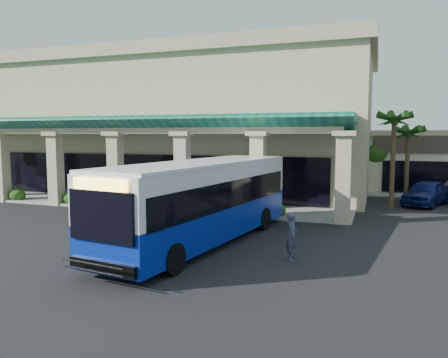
% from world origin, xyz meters
% --- Properties ---
extents(ground, '(110.00, 110.00, 0.00)m').
position_xyz_m(ground, '(0.00, 0.00, 0.00)').
color(ground, black).
extents(main_building, '(30.80, 14.80, 11.35)m').
position_xyz_m(main_building, '(-8.00, 16.00, 5.67)').
color(main_building, '#BFB388').
rests_on(main_building, ground).
extents(arcade, '(30.00, 6.20, 5.70)m').
position_xyz_m(arcade, '(-8.00, 6.80, 2.85)').
color(arcade, '#106048').
rests_on(arcade, ground).
extents(palm_0, '(2.40, 2.40, 6.60)m').
position_xyz_m(palm_0, '(8.50, 11.00, 3.30)').
color(palm_0, '#1C4111').
rests_on(palm_0, ground).
extents(palm_1, '(2.40, 2.40, 5.80)m').
position_xyz_m(palm_1, '(9.50, 14.00, 2.90)').
color(palm_1, '#1C4111').
rests_on(palm_1, ground).
extents(broadleaf_tree, '(2.60, 2.60, 4.81)m').
position_xyz_m(broadleaf_tree, '(7.50, 19.00, 2.41)').
color(broadleaf_tree, '#204910').
rests_on(broadleaf_tree, ground).
extents(transit_bus, '(4.62, 12.65, 3.45)m').
position_xyz_m(transit_bus, '(0.77, -1.00, 1.73)').
color(transit_bus, '#082398').
rests_on(transit_bus, ground).
extents(pedestrian, '(0.47, 0.67, 1.74)m').
position_xyz_m(pedestrian, '(4.76, -2.08, 0.87)').
color(pedestrian, '#394059').
rests_on(pedestrian, ground).
extents(car_silver, '(3.68, 5.19, 1.64)m').
position_xyz_m(car_silver, '(10.68, 13.11, 0.82)').
color(car_silver, navy).
rests_on(car_silver, ground).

